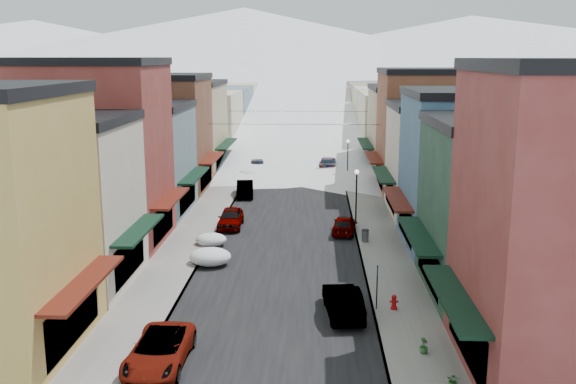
# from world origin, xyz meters

# --- Properties ---
(road) EXTENTS (10.00, 160.00, 0.01)m
(road) POSITION_xyz_m (0.00, 60.00, 0.01)
(road) COLOR black
(road) RESTS_ON ground
(sidewalk_left) EXTENTS (3.20, 160.00, 0.15)m
(sidewalk_left) POSITION_xyz_m (-6.60, 60.00, 0.07)
(sidewalk_left) COLOR gray
(sidewalk_left) RESTS_ON ground
(sidewalk_right) EXTENTS (3.20, 160.00, 0.15)m
(sidewalk_right) POSITION_xyz_m (6.60, 60.00, 0.07)
(sidewalk_right) COLOR gray
(sidewalk_right) RESTS_ON ground
(curb_left) EXTENTS (0.10, 160.00, 0.15)m
(curb_left) POSITION_xyz_m (-5.05, 60.00, 0.07)
(curb_left) COLOR slate
(curb_left) RESTS_ON ground
(curb_right) EXTENTS (0.10, 160.00, 0.15)m
(curb_right) POSITION_xyz_m (5.05, 60.00, 0.07)
(curb_right) COLOR slate
(curb_right) RESTS_ON ground
(bldg_l_cream) EXTENTS (11.30, 8.20, 9.50)m
(bldg_l_cream) POSITION_xyz_m (-13.19, 12.50, 4.76)
(bldg_l_cream) COLOR beige
(bldg_l_cream) RESTS_ON ground
(bldg_l_brick_near) EXTENTS (12.30, 8.20, 12.50)m
(bldg_l_brick_near) POSITION_xyz_m (-13.69, 20.50, 6.26)
(bldg_l_brick_near) COLOR maroon
(bldg_l_brick_near) RESTS_ON ground
(bldg_l_grayblue) EXTENTS (11.30, 9.20, 9.00)m
(bldg_l_grayblue) POSITION_xyz_m (-13.19, 29.00, 4.51)
(bldg_l_grayblue) COLOR slate
(bldg_l_grayblue) RESTS_ON ground
(bldg_l_brick_far) EXTENTS (13.30, 9.20, 11.00)m
(bldg_l_brick_far) POSITION_xyz_m (-14.19, 38.00, 5.51)
(bldg_l_brick_far) COLOR brown
(bldg_l_brick_far) RESTS_ON ground
(bldg_l_tan) EXTENTS (11.30, 11.20, 10.00)m
(bldg_l_tan) POSITION_xyz_m (-13.19, 48.00, 5.01)
(bldg_l_tan) COLOR tan
(bldg_l_tan) RESTS_ON ground
(bldg_r_green) EXTENTS (11.30, 9.20, 9.50)m
(bldg_r_green) POSITION_xyz_m (13.19, 12.00, 4.76)
(bldg_r_green) COLOR #1D3E2D
(bldg_r_green) RESTS_ON ground
(bldg_r_blue) EXTENTS (11.30, 9.20, 10.50)m
(bldg_r_blue) POSITION_xyz_m (13.19, 21.00, 5.26)
(bldg_r_blue) COLOR #3B6386
(bldg_r_blue) RESTS_ON ground
(bldg_r_cream) EXTENTS (12.30, 9.20, 9.00)m
(bldg_r_cream) POSITION_xyz_m (13.69, 30.00, 4.51)
(bldg_r_cream) COLOR beige
(bldg_r_cream) RESTS_ON ground
(bldg_r_brick_far) EXTENTS (13.30, 9.20, 11.50)m
(bldg_r_brick_far) POSITION_xyz_m (14.19, 39.00, 5.76)
(bldg_r_brick_far) COLOR brown
(bldg_r_brick_far) RESTS_ON ground
(bldg_r_tan) EXTENTS (11.30, 11.20, 9.50)m
(bldg_r_tan) POSITION_xyz_m (13.19, 49.00, 4.76)
(bldg_r_tan) COLOR tan
(bldg_r_tan) RESTS_ON ground
(distant_blocks) EXTENTS (34.00, 55.00, 8.00)m
(distant_blocks) POSITION_xyz_m (0.00, 83.00, 4.00)
(distant_blocks) COLOR gray
(distant_blocks) RESTS_ON ground
(mountain_ridge) EXTENTS (670.00, 340.00, 34.00)m
(mountain_ridge) POSITION_xyz_m (-19.47, 277.18, 14.36)
(mountain_ridge) COLOR silver
(mountain_ridge) RESTS_ON ground
(overhead_cables) EXTENTS (16.40, 15.04, 0.04)m
(overhead_cables) POSITION_xyz_m (0.00, 47.50, 6.20)
(overhead_cables) COLOR black
(overhead_cables) RESTS_ON ground
(car_white_suv) EXTENTS (2.35, 4.98, 1.38)m
(car_white_suv) POSITION_xyz_m (-4.30, 3.00, 0.69)
(car_white_suv) COLOR silver
(car_white_suv) RESTS_ON ground
(car_silver_sedan) EXTENTS (1.76, 4.29, 1.46)m
(car_silver_sedan) POSITION_xyz_m (-4.20, 25.04, 0.73)
(car_silver_sedan) COLOR gray
(car_silver_sedan) RESTS_ON ground
(car_dark_hatch) EXTENTS (1.93, 4.42, 1.41)m
(car_dark_hatch) POSITION_xyz_m (-4.30, 35.84, 0.71)
(car_dark_hatch) COLOR black
(car_dark_hatch) RESTS_ON ground
(car_silver_wagon) EXTENTS (2.42, 5.14, 1.45)m
(car_silver_wagon) POSITION_xyz_m (-4.24, 47.75, 0.72)
(car_silver_wagon) COLOR #9C9FA4
(car_silver_wagon) RESTS_ON ground
(car_green_sedan) EXTENTS (2.05, 4.69, 1.50)m
(car_green_sedan) POSITION_xyz_m (3.50, 8.64, 0.75)
(car_green_sedan) COLOR black
(car_green_sedan) RESTS_ON ground
(car_gray_suv) EXTENTS (2.01, 4.06, 1.33)m
(car_gray_suv) POSITION_xyz_m (4.21, 23.69, 0.67)
(car_gray_suv) COLOR #9EA0A7
(car_gray_suv) RESTS_ON ground
(car_black_sedan) EXTENTS (2.55, 5.64, 1.60)m
(car_black_sedan) POSITION_xyz_m (3.57, 49.31, 0.80)
(car_black_sedan) COLOR black
(car_black_sedan) RESTS_ON ground
(car_lane_silver) EXTENTS (2.12, 4.74, 1.58)m
(car_lane_silver) POSITION_xyz_m (-1.46, 52.15, 0.79)
(car_lane_silver) COLOR #989CA0
(car_lane_silver) RESTS_ON ground
(car_lane_white) EXTENTS (2.61, 5.49, 1.51)m
(car_lane_white) POSITION_xyz_m (1.23, 74.79, 0.76)
(car_lane_white) COLOR white
(car_lane_white) RESTS_ON ground
(fire_hydrant) EXTENTS (0.44, 0.34, 0.76)m
(fire_hydrant) POSITION_xyz_m (6.07, 9.18, 0.50)
(fire_hydrant) COLOR #B7090C
(fire_hydrant) RESTS_ON sidewalk_right
(parking_sign) EXTENTS (0.09, 0.31, 2.28)m
(parking_sign) POSITION_xyz_m (5.20, 9.15, 1.48)
(parking_sign) COLOR black
(parking_sign) RESTS_ON sidewalk_right
(trash_can) EXTENTS (0.50, 0.50, 0.85)m
(trash_can) POSITION_xyz_m (5.54, 21.11, 0.58)
(trash_can) COLOR #555759
(trash_can) RESTS_ON sidewalk_right
(streetlamp_near) EXTENTS (0.34, 0.34, 4.14)m
(streetlamp_near) POSITION_xyz_m (5.20, 26.06, 2.76)
(streetlamp_near) COLOR black
(streetlamp_near) RESTS_ON sidewalk_right
(streetlamp_far) EXTENTS (0.33, 0.33, 4.01)m
(streetlamp_far) POSITION_xyz_m (5.47, 44.75, 2.68)
(streetlamp_far) COLOR black
(streetlamp_far) RESTS_ON sidewalk_right
(planter_near) EXTENTS (0.63, 0.60, 0.56)m
(planter_near) POSITION_xyz_m (7.42, 1.46, 0.43)
(planter_near) COLOR #326D31
(planter_near) RESTS_ON sidewalk_right
(planter_far) EXTENTS (0.53, 0.53, 0.67)m
(planter_far) POSITION_xyz_m (6.75, 4.31, 0.49)
(planter_far) COLOR #315E2B
(planter_far) RESTS_ON sidewalk_right
(snow_pile_near) EXTENTS (2.56, 2.77, 1.08)m
(snow_pile_near) POSITION_xyz_m (-4.28, 16.20, 0.52)
(snow_pile_near) COLOR white
(snow_pile_near) RESTS_ON ground
(snow_pile_mid) EXTENTS (2.07, 2.47, 0.88)m
(snow_pile_mid) POSITION_xyz_m (-4.88, 20.26, 0.42)
(snow_pile_mid) COLOR white
(snow_pile_mid) RESTS_ON ground
(snow_pile_far) EXTENTS (2.44, 2.70, 1.03)m
(snow_pile_far) POSITION_xyz_m (-4.88, 44.81, 0.49)
(snow_pile_far) COLOR white
(snow_pile_far) RESTS_ON ground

